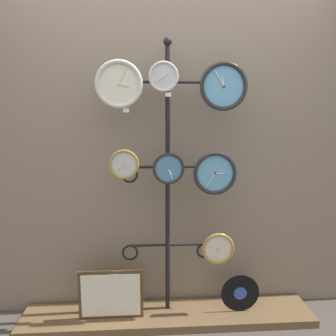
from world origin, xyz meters
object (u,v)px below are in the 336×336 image
Objects in this scene: clock_top_center at (164,77)px; clock_middle_left at (124,164)px; display_stand at (168,230)px; clock_middle_center at (168,168)px; clock_top_right at (224,86)px; clock_bottom_right at (218,248)px; clock_middle_right at (215,173)px; vinyl_record at (240,293)px; picture_frame at (111,295)px; clock_top_left at (119,84)px.

clock_top_center is 0.65m from clock_middle_left.
display_stand is 0.50m from clock_middle_center.
clock_top_right reaches higher than clock_bottom_right.
clock_bottom_right is at bearing 27.95° from clock_middle_right.
picture_frame reaches higher than vinyl_record.
clock_top_center is (-0.03, -0.08, 1.11)m from display_stand.
display_stand reaches higher than clock_top_right.
clock_middle_left is at bearing -179.69° from clock_middle_right.
clock_top_right is 0.67m from clock_middle_center.
clock_bottom_right reaches higher than picture_frame.
vinyl_record is at bearing 11.24° from clock_top_right.
clock_top_left reaches higher than picture_frame.
clock_top_right is 1.54m from vinyl_record.
clock_middle_right is at bearing 171.42° from clock_top_right.
clock_top_left reaches higher than clock_middle_left.
picture_frame is (-0.12, 0.01, -0.97)m from clock_middle_left.
clock_top_center is at bearing 136.48° from clock_middle_center.
clock_top_center is 0.91× the size of clock_middle_center.
clock_top_right is at bearing -0.26° from clock_middle_left.
clock_middle_left is 1.32m from vinyl_record.
clock_middle_right is at bearing -18.19° from display_stand.
picture_frame is at bearing 179.03° from clock_top_right.
clock_top_right is 0.60m from clock_middle_right.
display_stand is 1.11m from clock_top_center.
clock_bottom_right is (0.67, 0.02, -0.64)m from clock_middle_left.
clock_top_right reaches higher than clock_middle_right.
clock_top_center is 0.84× the size of clock_bottom_right.
clock_top_center is 1.29m from clock_bottom_right.
display_stand is at bearing 88.52° from clock_middle_center.
clock_top_right reaches higher than clock_middle_left.
clock_middle_center is 1.12m from vinyl_record.
vinyl_record is 0.97m from picture_frame.
vinyl_record is (0.88, 0.00, -1.54)m from clock_top_left.
clock_middle_center is (-0.00, -0.10, 0.49)m from display_stand.
picture_frame is (-0.42, 0.00, -0.94)m from clock_middle_center.
clock_bottom_right is (0.40, -0.01, -1.23)m from clock_top_center.
clock_middle_center is at bearing 1.10° from clock_middle_left.
clock_middle_center is at bearing -0.61° from picture_frame.
clock_middle_left is 0.70× the size of vinyl_record.
clock_bottom_right is (0.37, -0.09, -0.12)m from display_stand.
clock_top_left is at bearing 177.80° from clock_middle_right.
clock_top_left is 0.30m from clock_top_center.
clock_middle_center is 0.71m from clock_bottom_right.
clock_top_right is (0.37, -0.11, 1.05)m from display_stand.
clock_top_left is at bearing -179.73° from vinyl_record.
clock_top_left is at bearing 11.08° from picture_frame.
clock_top_center is 1.70m from vinyl_record.
clock_top_center is at bearing 3.33° from picture_frame.
display_stand is at bearing 171.93° from vinyl_record.
clock_middle_left is at bearing -4.99° from picture_frame.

